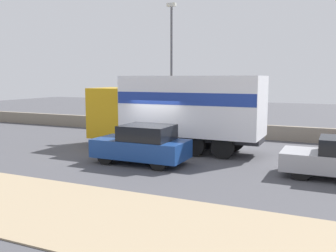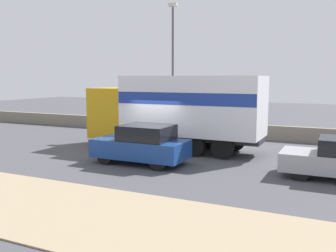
{
  "view_description": "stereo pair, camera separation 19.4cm",
  "coord_description": "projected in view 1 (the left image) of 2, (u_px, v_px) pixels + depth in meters",
  "views": [
    {
      "loc": [
        7.72,
        -14.55,
        3.56
      ],
      "look_at": [
        0.83,
        0.49,
        1.41
      ],
      "focal_mm": 40.0,
      "sensor_mm": 36.0,
      "label": 1
    },
    {
      "loc": [
        7.9,
        -14.47,
        3.56
      ],
      "look_at": [
        0.83,
        0.49,
        1.41
      ],
      "focal_mm": 40.0,
      "sensor_mm": 36.0,
      "label": 2
    }
  ],
  "objects": [
    {
      "name": "car_hatchback",
      "position": [
        142.0,
        144.0,
        15.46
      ],
      "size": [
        3.9,
        1.84,
        1.63
      ],
      "rotation": [
        0.0,
        0.0,
        3.14
      ],
      "color": "navy",
      "rests_on": "ground_plane"
    },
    {
      "name": "ground_plane",
      "position": [
        147.0,
        157.0,
        16.76
      ],
      "size": [
        80.0,
        80.0,
        0.0
      ],
      "primitive_type": "plane",
      "color": "#47474C"
    },
    {
      "name": "dirt_shoulder_foreground",
      "position": [
        33.0,
        204.0,
        10.57
      ],
      "size": [
        60.0,
        4.14,
        0.04
      ],
      "color": "#9E896B",
      "rests_on": "ground_plane"
    },
    {
      "name": "box_truck",
      "position": [
        178.0,
        107.0,
        18.16
      ],
      "size": [
        8.7,
        2.52,
        3.63
      ],
      "rotation": [
        0.0,
        0.0,
        3.14
      ],
      "color": "gold",
      "rests_on": "ground_plane"
    },
    {
      "name": "street_lamp",
      "position": [
        171.0,
        61.0,
        23.15
      ],
      "size": [
        0.56,
        0.28,
        8.04
      ],
      "color": "#4C4C51",
      "rests_on": "ground_plane"
    },
    {
      "name": "stone_wall_backdrop",
      "position": [
        201.0,
        128.0,
        23.22
      ],
      "size": [
        60.0,
        0.35,
        0.84
      ],
      "color": "gray",
      "rests_on": "ground_plane"
    }
  ]
}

